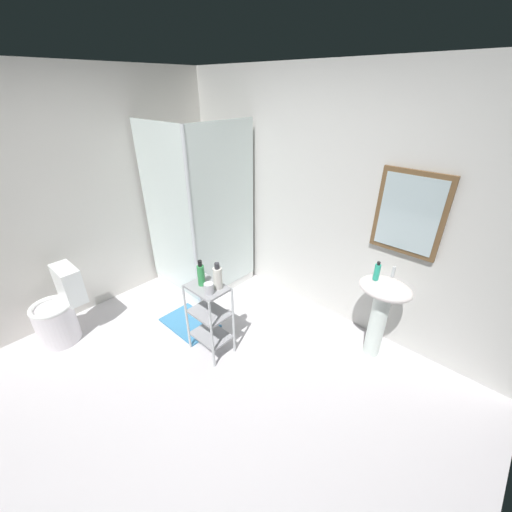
{
  "coord_description": "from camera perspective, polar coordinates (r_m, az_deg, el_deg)",
  "views": [
    {
      "loc": [
        1.64,
        -0.92,
        2.3
      ],
      "look_at": [
        -0.01,
        0.88,
        0.98
      ],
      "focal_mm": 22.21,
      "sensor_mm": 36.0,
      "label": 1
    }
  ],
  "objects": [
    {
      "name": "storage_cart",
      "position": [
        3.0,
        -8.4,
        -10.29
      ],
      "size": [
        0.38,
        0.28,
        0.74
      ],
      "color": "silver",
      "rests_on": "ground_plane"
    },
    {
      "name": "toilet",
      "position": [
        3.73,
        -31.92,
        -8.63
      ],
      "size": [
        0.37,
        0.49,
        0.76
      ],
      "color": "white",
      "rests_on": "ground_plane"
    },
    {
      "name": "hand_soap_bottle",
      "position": [
        2.91,
        20.95,
        -2.65
      ],
      "size": [
        0.05,
        0.05,
        0.17
      ],
      "color": "#2DBC99",
      "rests_on": "pedestal_sink"
    },
    {
      "name": "body_wash_bottle_green",
      "position": [
        2.8,
        -9.88,
        -3.32
      ],
      "size": [
        0.06,
        0.06,
        0.24
      ],
      "color": "green",
      "rests_on": "storage_cart"
    },
    {
      "name": "wall_left",
      "position": [
        3.76,
        -31.66,
        7.99
      ],
      "size": [
        0.1,
        4.2,
        2.5
      ],
      "primitive_type": "cube",
      "color": "silver",
      "rests_on": "ground_plane"
    },
    {
      "name": "ground_plane",
      "position": [
        2.98,
        -12.41,
        -23.37
      ],
      "size": [
        4.2,
        4.2,
        0.02
      ],
      "primitive_type": "cube",
      "color": "silver"
    },
    {
      "name": "rinse_cup",
      "position": [
        2.71,
        -8.49,
        -5.82
      ],
      "size": [
        0.08,
        0.08,
        0.1
      ],
      "primitive_type": "cylinder",
      "color": "silver",
      "rests_on": "storage_cart"
    },
    {
      "name": "lotion_bottle_white",
      "position": [
        2.74,
        -6.92,
        -3.85
      ],
      "size": [
        0.08,
        0.08,
        0.25
      ],
      "color": "white",
      "rests_on": "storage_cart"
    },
    {
      "name": "bath_mat",
      "position": [
        3.61,
        -11.83,
        -11.71
      ],
      "size": [
        0.6,
        0.4,
        0.02
      ],
      "primitive_type": "cube",
      "color": "teal",
      "rests_on": "ground_plane"
    },
    {
      "name": "pedestal_sink",
      "position": [
        3.07,
        21.7,
        -7.99
      ],
      "size": [
        0.46,
        0.37,
        0.81
      ],
      "color": "white",
      "rests_on": "ground_plane"
    },
    {
      "name": "wall_back",
      "position": [
        3.38,
        11.62,
        9.8
      ],
      "size": [
        4.2,
        0.14,
        2.5
      ],
      "color": "silver",
      "rests_on": "ground_plane"
    },
    {
      "name": "sink_faucet",
      "position": [
        3.02,
        23.52,
        -2.61
      ],
      "size": [
        0.03,
        0.03,
        0.1
      ],
      "primitive_type": "cylinder",
      "color": "silver",
      "rests_on": "pedestal_sink"
    },
    {
      "name": "shower_stall",
      "position": [
        3.99,
        -9.68,
        0.62
      ],
      "size": [
        0.92,
        0.92,
        2.0
      ],
      "color": "white",
      "rests_on": "ground_plane"
    }
  ]
}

